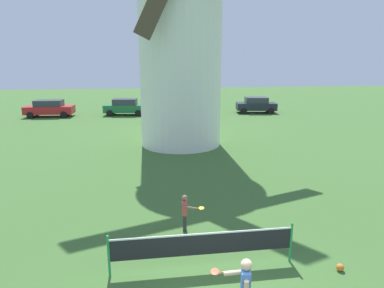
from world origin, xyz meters
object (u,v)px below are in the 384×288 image
Objects in this scene: stray_ball at (340,267)px; parked_car_mustard at (186,106)px; player_far at (185,211)px; parked_car_green at (125,107)px; parked_car_red at (49,108)px; parked_car_black at (256,105)px; tennis_net at (203,244)px; windmill at (180,20)px.

parked_car_mustard reaches higher than stray_ball.
player_far is 0.28× the size of parked_car_green.
parked_car_black is at bearing -0.89° from parked_car_red.
parked_car_red is at bearing -179.26° from parked_car_green.
tennis_net is at bearing -96.07° from parked_car_mustard.
player_far is at bearing 95.52° from tennis_net.
parked_car_red and parked_car_black have the same top height.
windmill reaches higher than stray_ball.
parked_car_mustard is at bearing 83.93° from tennis_net.
parked_car_mustard is (12.86, 0.05, 0.00)m from parked_car_red.
parked_car_mustard is (2.91, 23.52, 0.15)m from player_far.
tennis_net is at bearing -93.79° from windmill.
parked_car_green is 5.90m from parked_car_mustard.
parked_car_red reaches higher than stray_ball.
player_far is at bearing -82.77° from parked_car_green.
windmill is at bearing -126.49° from parked_car_black.
tennis_net is 1.06× the size of parked_car_red.
parked_car_green is 0.92× the size of parked_car_mustard.
stray_ball is at bearing -103.92° from parked_car_black.
parked_car_red is 19.92m from parked_car_black.
parked_car_mustard is (5.90, -0.04, 0.00)m from parked_car_green.
windmill is 14.81m from tennis_net.
parked_car_green reaches higher than player_far.
stray_ball is (3.39, -0.57, -0.59)m from tennis_net.
tennis_net is 4.01× the size of player_far.
player_far is (-1.07, -11.12, -6.76)m from windmill.
parked_car_mustard is 1.09× the size of parked_car_black.
parked_car_black is at bearing -1.76° from parked_car_green.
parked_car_red is 12.86m from parked_car_mustard.
parked_car_red is 6.96m from parked_car_green.
windmill is 3.78× the size of parked_car_green.
stray_ball is 29.38m from parked_car_red.
tennis_net is (-0.87, -13.15, -6.74)m from windmill.
parked_car_green is (-6.58, 26.16, 0.71)m from stray_ball.
player_far is at bearing -97.06° from parked_car_mustard.
parked_car_mustard is at bearing 82.94° from player_far.
tennis_net is at bearing -68.30° from parked_car_red.
parked_car_mustard is at bearing 91.48° from stray_ball.
stray_ball is 26.14m from parked_car_mustard.
stray_ball is at bearing -9.54° from tennis_net.
windmill reaches higher than tennis_net.
parked_car_green is at bearing 0.74° from parked_car_red.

